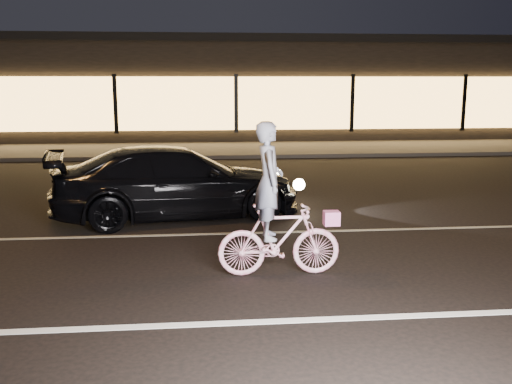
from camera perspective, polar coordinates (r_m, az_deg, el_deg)
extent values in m
plane|color=black|center=(7.54, 5.09, -8.00)|extent=(90.00, 90.00, 0.00)
cube|color=silver|center=(6.17, 7.69, -12.47)|extent=(60.00, 0.12, 0.01)
cube|color=gray|center=(9.42, 2.88, -4.03)|extent=(60.00, 0.10, 0.01)
cube|color=#383533|center=(20.19, -1.65, 4.26)|extent=(30.00, 4.00, 0.12)
cube|color=black|center=(26.04, -2.58, 10.08)|extent=(25.00, 8.00, 4.00)
cube|color=black|center=(26.08, -2.62, 14.58)|extent=(25.40, 8.40, 0.30)
cube|color=#FFB859|center=(21.96, -2.02, 8.85)|extent=(23.00, 0.15, 2.00)
cube|color=black|center=(22.06, -13.88, 8.55)|extent=(0.15, 0.08, 2.20)
cube|color=black|center=(21.88, -2.00, 8.84)|extent=(0.15, 0.08, 2.20)
cube|color=black|center=(22.60, 9.60, 8.76)|extent=(0.15, 0.08, 2.20)
cube|color=black|center=(24.16, 20.07, 8.39)|extent=(0.15, 0.08, 2.20)
imported|color=#E8497B|center=(7.28, 2.33, -4.77)|extent=(1.57, 0.44, 0.94)
imported|color=silver|center=(7.09, 1.30, 1.13)|extent=(0.35, 0.54, 1.48)
cube|color=#E950AF|center=(7.33, 7.56, -2.61)|extent=(0.20, 0.16, 0.18)
imported|color=black|center=(10.42, -7.89, 0.97)|extent=(4.74, 2.69, 1.30)
sphere|color=#FFF2BF|center=(11.52, 2.16, 1.76)|extent=(0.22, 0.22, 0.22)
sphere|color=#FFF2BF|center=(10.42, 4.32, 0.75)|extent=(0.22, 0.22, 0.22)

